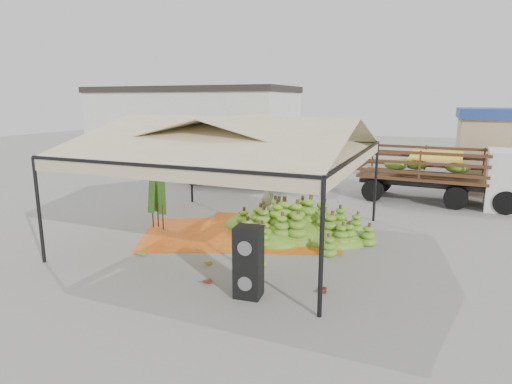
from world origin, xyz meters
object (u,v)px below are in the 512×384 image
at_px(banana_heap, 294,217).
at_px(truck_left, 253,158).
at_px(speaker_stack, 248,262).
at_px(vendor, 267,195).
at_px(truck_right, 451,169).

xyz_separation_m(banana_heap, truck_left, (-4.79, 7.49, 0.88)).
xyz_separation_m(speaker_stack, truck_left, (-5.32, 12.55, 0.62)).
bearing_deg(truck_left, banana_heap, -64.40).
relative_size(speaker_stack, vendor, 0.97).
distance_m(vendor, truck_left, 6.58).
relative_size(vendor, truck_left, 0.24).
bearing_deg(speaker_stack, banana_heap, 89.98).
bearing_deg(truck_left, vendor, -68.74).
xyz_separation_m(banana_heap, speaker_stack, (0.53, -5.06, 0.26)).
xyz_separation_m(vendor, truck_right, (6.67, 5.18, 0.65)).
distance_m(speaker_stack, truck_left, 13.65).
bearing_deg(truck_right, banana_heap, -122.54).
height_order(banana_heap, speaker_stack, speaker_stack).
height_order(speaker_stack, truck_right, truck_right).
bearing_deg(truck_left, speaker_stack, -74.03).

